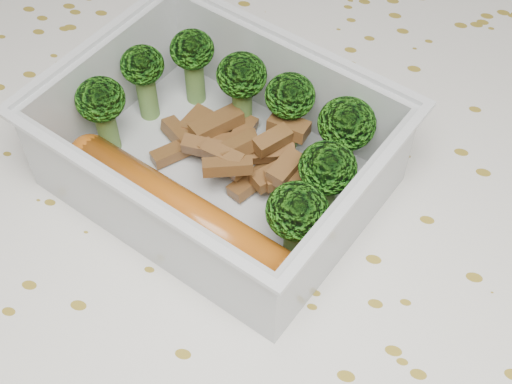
# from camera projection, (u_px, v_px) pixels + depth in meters

# --- Properties ---
(dining_table) EXTENTS (1.40, 0.90, 0.75)m
(dining_table) POSITION_uv_depth(u_px,v_px,m) (246.00, 293.00, 0.51)
(dining_table) COLOR brown
(dining_table) RESTS_ON ground
(tablecloth) EXTENTS (1.46, 0.96, 0.19)m
(tablecloth) POSITION_uv_depth(u_px,v_px,m) (245.00, 255.00, 0.47)
(tablecloth) COLOR white
(tablecloth) RESTS_ON dining_table
(lunch_container) EXTENTS (0.24, 0.21, 0.07)m
(lunch_container) POSITION_uv_depth(u_px,v_px,m) (219.00, 158.00, 0.43)
(lunch_container) COLOR silver
(lunch_container) RESTS_ON tablecloth
(broccoli_florets) EXTENTS (0.18, 0.14, 0.06)m
(broccoli_florets) POSITION_uv_depth(u_px,v_px,m) (251.00, 120.00, 0.43)
(broccoli_florets) COLOR #608C3F
(broccoli_florets) RESTS_ON lunch_container
(meat_pile) EXTENTS (0.12, 0.07, 0.03)m
(meat_pile) POSITION_uv_depth(u_px,v_px,m) (241.00, 149.00, 0.44)
(meat_pile) COLOR brown
(meat_pile) RESTS_ON lunch_container
(sausage) EXTENTS (0.16, 0.08, 0.03)m
(sausage) POSITION_uv_depth(u_px,v_px,m) (181.00, 211.00, 0.42)
(sausage) COLOR #AF5413
(sausage) RESTS_ON lunch_container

